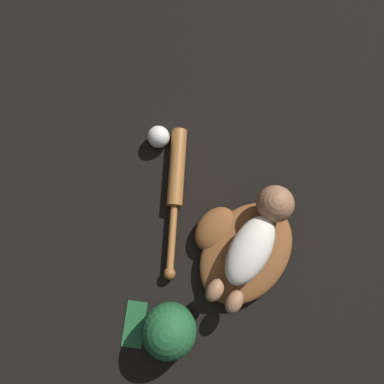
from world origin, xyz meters
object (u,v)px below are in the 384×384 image
Objects in this scene: baseball at (158,137)px; baseball_cap at (169,331)px; baseball_glove at (241,248)px; baby_figure at (257,237)px; baseball_bat at (176,182)px.

baseball_cap is (-0.33, -0.53, 0.03)m from baseball.
baseball_cap is at bearing -168.25° from baseball_glove.
baseball_bat is at bearing 106.22° from baby_figure.
baseball_cap is (-0.33, -0.07, 0.03)m from baseball_glove.
baseball_glove is at bearing 177.91° from baby_figure.
baby_figure is at bearing -73.78° from baseball_bat.
baseball_glove is 0.30m from baseball_bat.
baseball_bat is 0.47m from baseball_cap.
baseball_glove is 1.04× the size of baby_figure.
baby_figure is 0.38m from baseball_cap.
baby_figure is at bearing 10.07° from baseball_cap.
baseball_cap is at bearing -169.93° from baby_figure.
baseball_bat is 0.17m from baseball.
baby_figure is 5.18× the size of baseball.
baby_figure reaches higher than baseball_bat.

